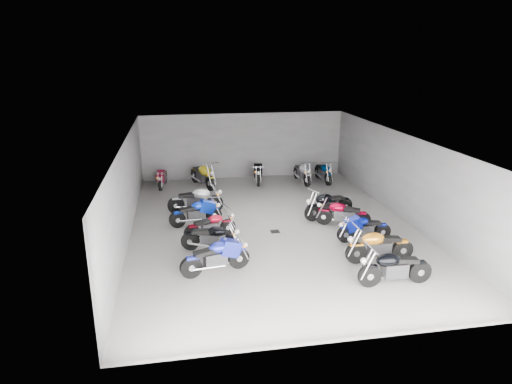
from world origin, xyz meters
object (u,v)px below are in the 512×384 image
at_px(motorcycle_right_a, 394,268).
at_px(motorcycle_left_b, 216,257).
at_px(motorcycle_left_c, 211,238).
at_px(motorcycle_back_a, 162,178).
at_px(motorcycle_left_f, 196,200).
at_px(motorcycle_right_b, 379,246).
at_px(motorcycle_back_b, 203,175).
at_px(motorcycle_back_f, 323,172).
at_px(motorcycle_right_c, 364,228).
at_px(motorcycle_left_d, 211,226).
at_px(motorcycle_back_e, 302,173).
at_px(motorcycle_back_d, 258,172).
at_px(motorcycle_right_e, 328,205).
at_px(motorcycle_right_d, 342,214).
at_px(drain_grate, 275,231).
at_px(motorcycle_left_e, 196,213).

bearing_deg(motorcycle_right_a, motorcycle_left_b, 71.95).
distance_m(motorcycle_left_c, motorcycle_back_a, 7.77).
xyz_separation_m(motorcycle_left_b, motorcycle_left_f, (-0.31, 5.25, 0.02)).
relative_size(motorcycle_right_a, motorcycle_right_b, 0.99).
height_order(motorcycle_left_f, motorcycle_right_b, motorcycle_left_f).
bearing_deg(motorcycle_back_b, motorcycle_left_b, 66.91).
bearing_deg(motorcycle_back_f, motorcycle_right_c, 80.02).
relative_size(motorcycle_right_a, motorcycle_back_f, 1.02).
bearing_deg(motorcycle_left_f, motorcycle_left_b, 5.27).
bearing_deg(motorcycle_left_d, motorcycle_back_e, 125.26).
bearing_deg(motorcycle_back_e, motorcycle_back_d, -15.97).
xyz_separation_m(motorcycle_left_b, motorcycle_right_e, (4.61, 3.79, 0.02)).
height_order(motorcycle_left_d, motorcycle_right_a, motorcycle_right_a).
height_order(motorcycle_right_c, motorcycle_back_e, motorcycle_back_e).
height_order(motorcycle_left_f, motorcycle_right_d, motorcycle_left_f).
height_order(motorcycle_right_e, motorcycle_back_a, motorcycle_right_e).
xyz_separation_m(drain_grate, motorcycle_back_b, (-2.14, 6.06, 0.56)).
bearing_deg(motorcycle_left_f, motorcycle_left_e, -0.64).
bearing_deg(motorcycle_left_e, motorcycle_back_a, -177.45).
height_order(motorcycle_left_c, motorcycle_right_b, motorcycle_right_b).
bearing_deg(motorcycle_right_b, motorcycle_back_a, 36.05).
height_order(motorcycle_left_d, motorcycle_left_f, motorcycle_left_f).
bearing_deg(motorcycle_back_a, motorcycle_back_e, -175.67).
xyz_separation_m(motorcycle_right_a, motorcycle_right_c, (0.37, 2.97, -0.05)).
distance_m(motorcycle_right_d, motorcycle_back_a, 9.00).
bearing_deg(motorcycle_left_c, motorcycle_back_e, 165.03).
relative_size(motorcycle_right_a, motorcycle_back_a, 1.13).
distance_m(motorcycle_right_a, motorcycle_back_a, 12.37).
height_order(motorcycle_left_e, motorcycle_right_a, motorcycle_right_a).
bearing_deg(motorcycle_left_c, motorcycle_left_b, 20.27).
relative_size(motorcycle_left_c, motorcycle_back_f, 0.92).
relative_size(drain_grate, motorcycle_right_e, 0.15).
distance_m(motorcycle_left_c, motorcycle_right_b, 5.14).
distance_m(motorcycle_right_c, motorcycle_right_e, 2.39).
relative_size(motorcycle_left_b, motorcycle_right_a, 0.98).
height_order(motorcycle_left_e, motorcycle_right_c, motorcycle_left_e).
bearing_deg(motorcycle_right_d, motorcycle_back_a, 71.17).
relative_size(motorcycle_left_c, motorcycle_back_e, 0.89).
relative_size(motorcycle_left_e, motorcycle_back_e, 0.92).
height_order(motorcycle_right_c, motorcycle_back_f, motorcycle_back_f).
relative_size(motorcycle_left_f, motorcycle_right_e, 1.04).
bearing_deg(motorcycle_back_d, motorcycle_back_a, 9.26).
height_order(motorcycle_left_e, motorcycle_right_b, motorcycle_right_b).
height_order(motorcycle_left_b, motorcycle_back_f, motorcycle_left_b).
height_order(motorcycle_right_a, motorcycle_right_b, motorcycle_right_b).
xyz_separation_m(motorcycle_left_b, motorcycle_back_e, (4.94, 8.66, 0.01)).
bearing_deg(motorcycle_back_f, motorcycle_left_b, 52.90).
bearing_deg(motorcycle_right_b, motorcycle_left_b, 89.12).
bearing_deg(motorcycle_left_e, motorcycle_back_f, 115.15).
bearing_deg(motorcycle_left_c, motorcycle_left_f, -155.94).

